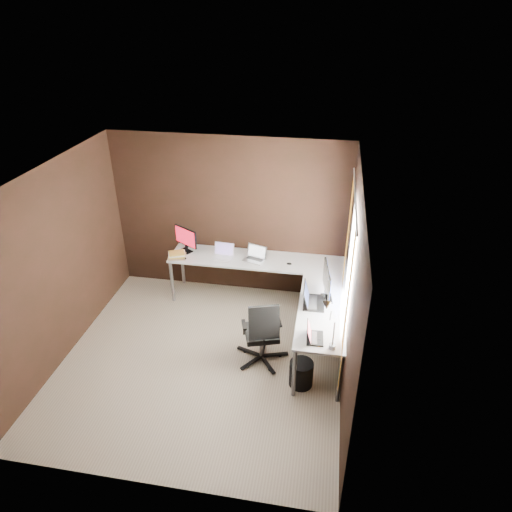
{
  "coord_description": "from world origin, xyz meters",
  "views": [
    {
      "loc": [
        1.48,
        -4.37,
        4.14
      ],
      "look_at": [
        0.55,
        0.95,
        1.09
      ],
      "focal_mm": 32.0,
      "sensor_mm": 36.0,
      "label": 1
    }
  ],
  "objects": [
    {
      "name": "laptop_black_big",
      "position": [
        1.35,
        0.49,
        0.79
      ],
      "size": [
        0.29,
        0.39,
        0.26
      ],
      "rotation": [
        0.0,
        0.0,
        1.6
      ],
      "color": "black",
      "rests_on": "desk"
    },
    {
      "name": "drawer_pedestal",
      "position": [
        1.43,
        1.15,
        0.3
      ],
      "size": [
        0.42,
        0.5,
        0.6
      ],
      "primitive_type": "cube",
      "color": "silver",
      "rests_on": "ground"
    },
    {
      "name": "monitor_right",
      "position": [
        1.53,
        0.62,
        1.0
      ],
      "size": [
        0.17,
        0.57,
        0.47
      ],
      "rotation": [
        0.0,
        0.0,
        1.71
      ],
      "color": "black",
      "rests_on": "desk"
    },
    {
      "name": "laptop_black_small",
      "position": [
        1.42,
        -0.21,
        0.77
      ],
      "size": [
        0.21,
        0.28,
        0.19
      ],
      "rotation": [
        0.0,
        0.0,
        1.63
      ],
      "color": "black",
      "rests_on": "desk"
    },
    {
      "name": "monitor_left",
      "position": [
        -0.64,
        1.56,
        0.95
      ],
      "size": [
        0.4,
        0.25,
        0.39
      ],
      "rotation": [
        0.0,
        0.0,
        -0.54
      ],
      "color": "black",
      "rests_on": "desk"
    },
    {
      "name": "desk",
      "position": [
        0.84,
        1.04,
        0.68
      ],
      "size": [
        2.65,
        2.25,
        0.73
      ],
      "color": "silver",
      "rests_on": "ground"
    },
    {
      "name": "laptop_white",
      "position": [
        -0.04,
        1.48,
        0.78
      ],
      "size": [
        0.32,
        0.24,
        0.21
      ],
      "rotation": [
        0.0,
        0.0,
        -0.08
      ],
      "color": "silver",
      "rests_on": "desk"
    },
    {
      "name": "office_chair",
      "position": [
        0.77,
        0.13,
        0.28
      ],
      "size": [
        0.54,
        0.56,
        0.96
      ],
      "rotation": [
        0.0,
        0.0,
        0.31
      ],
      "color": "black",
      "rests_on": "ground"
    },
    {
      "name": "mouse_left",
      "position": [
        -0.61,
        1.3,
        0.75
      ],
      "size": [
        0.09,
        0.07,
        0.03
      ],
      "primitive_type": "ellipsoid",
      "rotation": [
        0.0,
        0.0,
        -0.19
      ],
      "color": "black",
      "rests_on": "desk"
    },
    {
      "name": "desk_lamp",
      "position": [
        1.58,
        -0.29,
        1.09
      ],
      "size": [
        0.19,
        0.22,
        0.57
      ],
      "rotation": [
        0.0,
        0.0,
        0.18
      ],
      "color": "slate",
      "rests_on": "desk"
    },
    {
      "name": "mouse_corner",
      "position": [
        0.97,
        1.41,
        0.75
      ],
      "size": [
        0.08,
        0.05,
        0.03
      ],
      "primitive_type": "ellipsoid",
      "rotation": [
        0.0,
        0.0,
        0.04
      ],
      "color": "black",
      "rests_on": "desk"
    },
    {
      "name": "wastebasket",
      "position": [
        1.31,
        -0.21,
        0.17
      ],
      "size": [
        0.29,
        0.29,
        0.34
      ],
      "primitive_type": "cylinder",
      "rotation": [
        0.0,
        0.0,
        -0.01
      ],
      "color": "black",
      "rests_on": "ground"
    },
    {
      "name": "laptop_silver",
      "position": [
        0.45,
        1.49,
        0.78
      ],
      "size": [
        0.37,
        0.31,
        0.21
      ],
      "rotation": [
        0.0,
        0.0,
        -0.3
      ],
      "color": "silver",
      "rests_on": "desk"
    },
    {
      "name": "book_stack",
      "position": [
        -0.73,
        1.34,
        0.77
      ],
      "size": [
        0.3,
        0.27,
        0.08
      ],
      "rotation": [
        0.0,
        0.0,
        0.32
      ],
      "color": "#9B7853",
      "rests_on": "desk"
    },
    {
      "name": "room",
      "position": [
        0.34,
        0.07,
        1.28
      ],
      "size": [
        3.6,
        3.6,
        2.5
      ],
      "color": "tan",
      "rests_on": "ground"
    }
  ]
}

